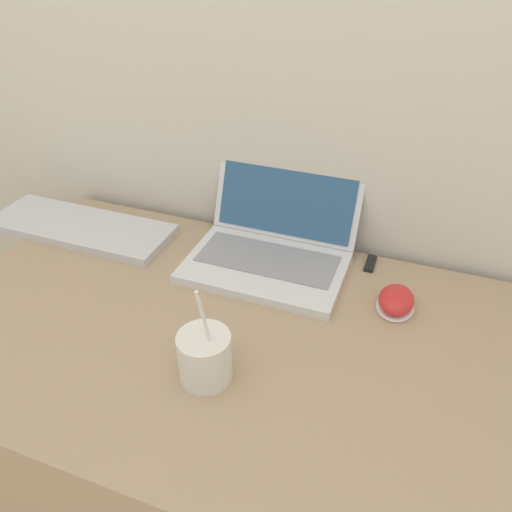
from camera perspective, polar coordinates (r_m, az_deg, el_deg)
wall_back at (r=1.07m, az=3.31°, el=26.12°), size 7.00×0.04×2.50m
desk at (r=1.24m, az=-3.93°, el=-21.16°), size 1.11×0.68×0.77m
laptop at (r=1.10m, az=1.92°, el=1.61°), size 0.34×0.30×0.20m
drink_cup at (r=0.83m, az=-5.88°, el=-11.29°), size 0.09×0.09×0.19m
computer_mouse at (r=1.01m, az=15.73°, el=-4.94°), size 0.07×0.10×0.04m
external_keyboard at (r=1.29m, az=-19.40°, el=3.12°), size 0.45×0.16×0.02m
usb_stick at (r=1.13m, az=12.95°, el=-0.84°), size 0.02×0.06×0.01m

